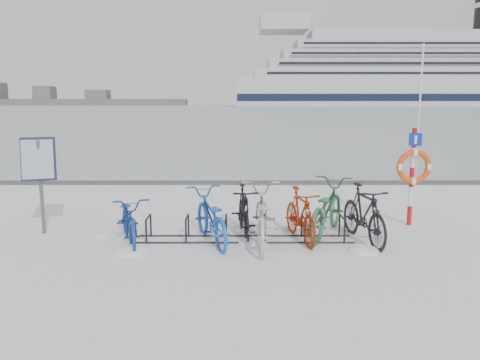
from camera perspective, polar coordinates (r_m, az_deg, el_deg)
The scene contains 16 objects.
ground at distance 8.80m, azimuth 0.64°, elevation -7.33°, with size 900.00×900.00×0.00m, color white.
ice_sheet at distance 163.43m, azimuth -0.06°, elevation 8.76°, with size 400.00×298.00×0.02m, color #AAB9C0.
quay_edge at distance 14.53m, azimuth 0.35°, elevation -0.33°, with size 400.00×0.25×0.10m, color #3F3F42.
bike_rack at distance 8.75m, azimuth 0.65°, elevation -6.20°, with size 4.00×0.48×0.46m.
info_board at distance 9.73m, azimuth -23.32°, elevation 1.70°, with size 0.67×0.41×1.88m.
lifebuoy_station at distance 10.17m, azimuth 20.41°, elevation 1.53°, with size 0.71×0.22×3.69m.
cruise_ferry at distance 212.85m, azimuth 18.19°, elevation 11.73°, with size 134.41×25.36×44.16m.
shoreline at distance 294.80m, azimuth -24.84°, elevation 8.82°, with size 180.00×12.00×9.50m.
bike_0 at distance 8.78m, azimuth -13.36°, elevation -4.45°, with size 0.62×1.79×0.94m, color navy.
bike_1 at distance 8.58m, azimuth -3.64°, elevation -4.29°, with size 0.67×1.92×1.01m, color #1C53B1.
bike_2 at distance 9.03m, azimuth 0.45°, elevation -3.60°, with size 0.47×1.66×1.00m, color black.
bike_3 at distance 8.43m, azimuth 2.57°, elevation -4.21°, with size 0.73×2.10×1.10m, color #ACADB4.
bike_4 at distance 8.76m, azimuth 7.36°, elevation -4.05°, with size 0.47×1.68×1.01m, color #8F2305.
bike_5 at distance 9.20m, azimuth 10.50°, elevation -3.18°, with size 0.73×2.10×1.10m, color #326743.
bike_6 at distance 8.91m, azimuth 14.87°, elevation -3.80°, with size 0.51×1.82×1.09m, color black.
snow_drifts at distance 8.37m, azimuth -1.76°, elevation -8.24°, with size 5.26×1.97×0.22m.
Camera 1 is at (-0.11, -8.41, 2.57)m, focal length 35.00 mm.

